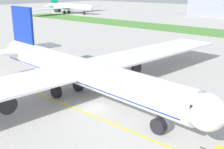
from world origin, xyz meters
The scene contains 4 objects.
ground_plane centered at (0.00, 0.00, 0.00)m, with size 600.00×600.00×0.00m, color #ADAAA5.
apron_taxi_line centered at (0.00, -2.81, 0.00)m, with size 280.00×0.36×0.01m, color yellow.
airliner_foreground centered at (-5.62, 0.64, 5.31)m, with size 55.02×89.09×15.62m.
parked_airliner_far_left centered at (-145.93, 116.17, 5.08)m, with size 47.68×76.43×14.97m.
Camera 1 is at (32.01, -31.64, 19.46)m, focal length 45.89 mm.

